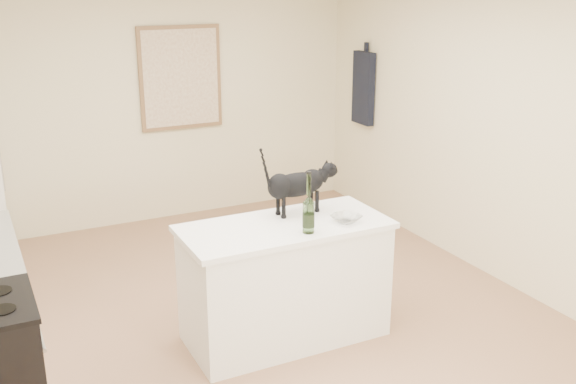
{
  "coord_description": "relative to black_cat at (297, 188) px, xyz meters",
  "views": [
    {
      "loc": [
        -1.86,
        -4.18,
        2.58
      ],
      "look_at": [
        0.15,
        -0.15,
        1.12
      ],
      "focal_mm": 41.45,
      "sensor_mm": 36.0,
      "label": 1
    }
  ],
  "objects": [
    {
      "name": "island_base",
      "position": [
        -0.18,
        -0.17,
        -0.67
      ],
      "size": [
        1.44,
        0.67,
        0.86
      ],
      "primitive_type": "cube",
      "color": "white",
      "rests_on": "floor"
    },
    {
      "name": "wine_bottle",
      "position": [
        -0.11,
        -0.38,
        -0.01
      ],
      "size": [
        0.09,
        0.09,
        0.38
      ],
      "primitive_type": "cylinder",
      "rotation": [
        0.0,
        0.0,
        0.1
      ],
      "color": "#315823",
      "rests_on": "island_top"
    },
    {
      "name": "wall_right",
      "position": [
        1.97,
        0.03,
        0.2
      ],
      "size": [
        0.0,
        5.5,
        5.5
      ],
      "primitive_type": "plane",
      "rotation": [
        1.57,
        0.0,
        -1.57
      ],
      "color": "beige",
      "rests_on": "ground"
    },
    {
      "name": "artwork_frame",
      "position": [
        0.02,
        2.75,
        0.45
      ],
      "size": [
        0.9,
        0.03,
        1.1
      ],
      "primitive_type": "cube",
      "color": "brown",
      "rests_on": "wall_back"
    },
    {
      "name": "floor",
      "position": [
        -0.28,
        0.03,
        -1.1
      ],
      "size": [
        5.5,
        5.5,
        0.0
      ],
      "primitive_type": "plane",
      "color": "#92694E",
      "rests_on": "ground"
    },
    {
      "name": "island_top",
      "position": [
        -0.18,
        -0.17,
        -0.22
      ],
      "size": [
        1.5,
        0.7,
        0.04
      ],
      "primitive_type": "cube",
      "color": "white",
      "rests_on": "island_base"
    },
    {
      "name": "hanging_garment",
      "position": [
        1.91,
        2.08,
        0.3
      ],
      "size": [
        0.08,
        0.34,
        0.8
      ],
      "primitive_type": "cube",
      "color": "black",
      "rests_on": "wall_right"
    },
    {
      "name": "glass_bowl",
      "position": [
        0.24,
        -0.32,
        -0.17
      ],
      "size": [
        0.25,
        0.25,
        0.05
      ],
      "primitive_type": "imported",
      "rotation": [
        0.0,
        0.0,
        0.28
      ],
      "color": "silver",
      "rests_on": "island_top"
    },
    {
      "name": "wall_back",
      "position": [
        -0.28,
        2.78,
        0.2
      ],
      "size": [
        4.5,
        0.0,
        4.5
      ],
      "primitive_type": "plane",
      "rotation": [
        1.57,
        0.0,
        0.0
      ],
      "color": "beige",
      "rests_on": "ground"
    },
    {
      "name": "black_cat",
      "position": [
        0.0,
        0.0,
        0.0
      ],
      "size": [
        0.58,
        0.2,
        0.4
      ],
      "primitive_type": null,
      "rotation": [
        0.0,
        0.0,
        0.05
      ],
      "color": "black",
      "rests_on": "island_top"
    },
    {
      "name": "artwork_canvas",
      "position": [
        0.02,
        2.73,
        0.45
      ],
      "size": [
        0.82,
        0.0,
        1.02
      ],
      "primitive_type": "cube",
      "color": "beige",
      "rests_on": "wall_back"
    },
    {
      "name": "wall_front",
      "position": [
        -0.28,
        -2.72,
        0.2
      ],
      "size": [
        4.5,
        0.0,
        4.5
      ],
      "primitive_type": "plane",
      "rotation": [
        -1.57,
        0.0,
        0.0
      ],
      "color": "beige",
      "rests_on": "ground"
    }
  ]
}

